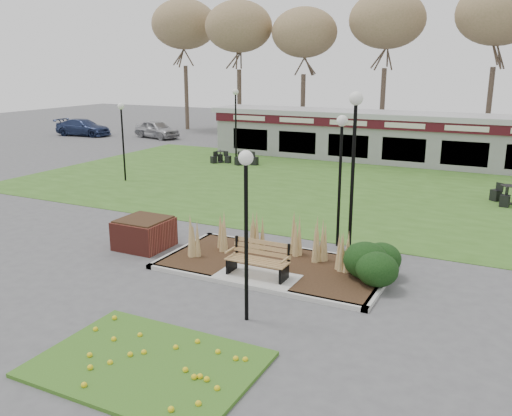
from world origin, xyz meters
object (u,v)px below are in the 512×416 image
at_px(lamp_post_near_left, 341,152).
at_px(car_silver, 157,129).
at_px(food_pavilion, 409,138).
at_px(car_blue, 83,127).
at_px(park_bench, 259,259).
at_px(lamp_post_near_right, 246,199).
at_px(brick_planter, 144,233).
at_px(lamp_post_far_left, 236,109).
at_px(car_black, 267,138).
at_px(bistro_set_b, 246,160).
at_px(lamp_post_mid_left, 122,125).
at_px(lamp_post_mid_right, 354,137).
at_px(bistro_set_c, 507,198).
at_px(bistro_set_a, 221,159).

xyz_separation_m(lamp_post_near_left, car_silver, (-20.83, 18.59, -2.33)).
bearing_deg(food_pavilion, car_blue, 177.72).
relative_size(park_bench, lamp_post_near_right, 0.44).
xyz_separation_m(brick_planter, lamp_post_far_left, (-4.77, 14.83, 2.62)).
height_order(food_pavilion, lamp_post_far_left, lamp_post_far_left).
bearing_deg(car_black, bistro_set_b, 171.27).
xyz_separation_m(lamp_post_mid_left, lamp_post_mid_right, (13.04, -5.12, 0.76)).
distance_m(brick_planter, bistro_set_c, 14.95).
relative_size(food_pavilion, bistro_set_c, 16.91).
distance_m(lamp_post_mid_right, car_blue, 32.69).
bearing_deg(lamp_post_mid_right, car_black, 122.09).
relative_size(lamp_post_mid_right, bistro_set_c, 3.34).
bearing_deg(bistro_set_b, park_bench, -61.41).
distance_m(lamp_post_mid_left, bistro_set_a, 7.23).
bearing_deg(car_black, car_silver, 62.96).
height_order(brick_planter, bistro_set_c, brick_planter).
xyz_separation_m(car_black, car_blue, (-16.01, -0.89, 0.01)).
relative_size(lamp_post_mid_left, car_blue, 0.83).
bearing_deg(lamp_post_near_right, brick_planter, 149.90).
xyz_separation_m(lamp_post_mid_right, car_silver, (-21.32, 18.89, -2.85)).
bearing_deg(brick_planter, lamp_post_near_left, 27.91).
bearing_deg(lamp_post_mid_right, food_pavilion, 95.22).
height_order(brick_planter, bistro_set_b, brick_planter).
relative_size(bistro_set_a, bistro_set_c, 0.85).
bearing_deg(lamp_post_near_right, lamp_post_mid_left, 139.08).
xyz_separation_m(food_pavilion, bistro_set_a, (-9.89, -4.71, -1.24)).
xyz_separation_m(lamp_post_near_left, car_blue, (-27.01, 17.13, -2.35)).
height_order(lamp_post_near_right, bistro_set_c, lamp_post_near_right).
relative_size(food_pavilion, lamp_post_far_left, 5.79).
height_order(lamp_post_far_left, bistro_set_b, lamp_post_far_left).
bearing_deg(lamp_post_near_right, lamp_post_near_left, 87.99).
height_order(bistro_set_c, car_black, car_black).
distance_m(bistro_set_c, car_silver, 27.47).
height_order(park_bench, lamp_post_far_left, lamp_post_far_left).
height_order(food_pavilion, bistro_set_a, food_pavilion).
height_order(bistro_set_a, car_black, car_black).
distance_m(bistro_set_a, car_black, 6.65).
bearing_deg(car_silver, car_black, -79.11).
distance_m(lamp_post_mid_left, lamp_post_far_left, 7.53).
distance_m(lamp_post_near_left, lamp_post_far_left, 15.71).
bearing_deg(bistro_set_b, lamp_post_near_right, -62.51).
relative_size(lamp_post_near_left, lamp_post_near_right, 1.07).
bearing_deg(lamp_post_mid_left, car_silver, 121.00).
bearing_deg(lamp_post_mid_left, lamp_post_near_left, -21.00).
bearing_deg(car_blue, bistro_set_a, -115.92).
bearing_deg(lamp_post_near_left, car_blue, 147.61).
relative_size(brick_planter, car_black, 0.37).
distance_m(brick_planter, lamp_post_mid_right, 7.13).
relative_size(park_bench, lamp_post_near_left, 0.41).
relative_size(lamp_post_near_right, car_silver, 0.96).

